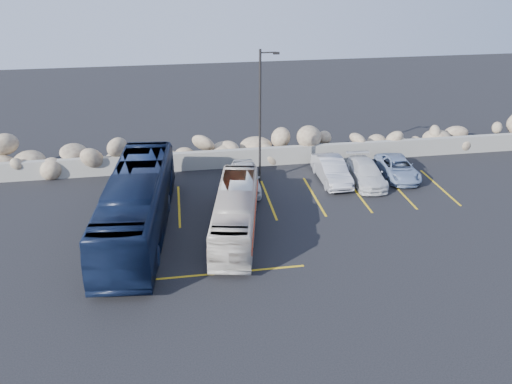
{
  "coord_description": "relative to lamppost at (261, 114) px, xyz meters",
  "views": [
    {
      "loc": [
        -2.09,
        -18.08,
        13.02
      ],
      "look_at": [
        1.4,
        4.0,
        2.02
      ],
      "focal_mm": 35.0,
      "sensor_mm": 36.0,
      "label": 1
    }
  ],
  "objects": [
    {
      "name": "tour_coach",
      "position": [
        -7.06,
        -5.11,
        -2.72
      ],
      "size": [
        3.68,
        11.52,
        3.15
      ],
      "primitive_type": "imported",
      "rotation": [
        0.0,
        0.0,
        -0.09
      ],
      "color": "#0F1933",
      "rests_on": "ground"
    },
    {
      "name": "seawall",
      "position": [
        -2.56,
        2.5,
        -3.7
      ],
      "size": [
        60.0,
        0.4,
        1.2
      ],
      "primitive_type": "cube",
      "color": "gray",
      "rests_on": "ground"
    },
    {
      "name": "car_b",
      "position": [
        4.31,
        -0.62,
        -3.58
      ],
      "size": [
        1.57,
        4.34,
        1.42
      ],
      "primitive_type": "imported",
      "rotation": [
        0.0,
        0.0,
        0.01
      ],
      "color": "#B6B5BA",
      "rests_on": "ground"
    },
    {
      "name": "car_d",
      "position": [
        8.6,
        -0.65,
        -3.71
      ],
      "size": [
        2.2,
        4.32,
        1.17
      ],
      "primitive_type": "imported",
      "rotation": [
        0.0,
        0.0,
        -0.06
      ],
      "color": "#7D91B2",
      "rests_on": "ground"
    },
    {
      "name": "parking_lines",
      "position": [
        2.09,
        -3.93,
        -4.29
      ],
      "size": [
        18.16,
        9.36,
        0.01
      ],
      "color": "gold",
      "rests_on": "ground"
    },
    {
      "name": "car_c",
      "position": [
        6.35,
        -1.15,
        -3.66
      ],
      "size": [
        2.08,
        4.47,
        1.26
      ],
      "primitive_type": "imported",
      "rotation": [
        0.0,
        0.0,
        -0.07
      ],
      "color": "silver",
      "rests_on": "ground"
    },
    {
      "name": "riprap_pile",
      "position": [
        -2.56,
        3.7,
        -3.0
      ],
      "size": [
        54.0,
        2.8,
        2.6
      ],
      "primitive_type": null,
      "color": "#8D745C",
      "rests_on": "ground"
    },
    {
      "name": "ground",
      "position": [
        -2.56,
        -9.5,
        -4.3
      ],
      "size": [
        90.0,
        90.0,
        0.0
      ],
      "primitive_type": "plane",
      "color": "black",
      "rests_on": "ground"
    },
    {
      "name": "car_a",
      "position": [
        -1.09,
        -0.85,
        -3.57
      ],
      "size": [
        2.0,
        4.36,
        1.45
      ],
      "primitive_type": "imported",
      "rotation": [
        0.0,
        0.0,
        -0.07
      ],
      "color": "silver",
      "rests_on": "ground"
    },
    {
      "name": "vintage_bus",
      "position": [
        -2.24,
        -5.85,
        -3.16
      ],
      "size": [
        3.43,
        8.33,
        2.26
      ],
      "primitive_type": "imported",
      "rotation": [
        0.0,
        0.0,
        -0.19
      ],
      "color": "silver",
      "rests_on": "ground"
    },
    {
      "name": "lamppost",
      "position": [
        0.0,
        0.0,
        0.0
      ],
      "size": [
        1.14,
        0.18,
        8.0
      ],
      "color": "#2A2725",
      "rests_on": "ground"
    }
  ]
}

